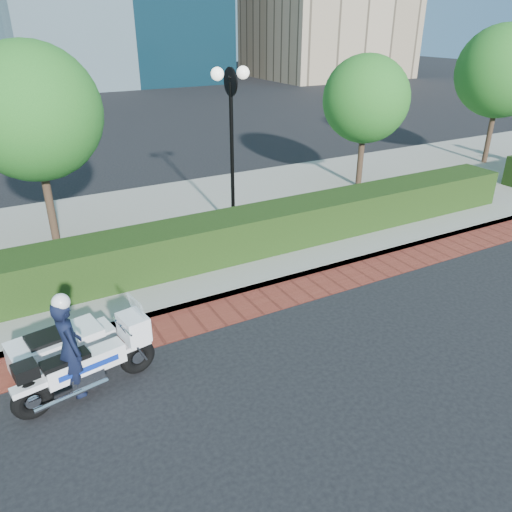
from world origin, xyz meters
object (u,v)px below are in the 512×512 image
lamppost (231,125)px  tree_c (366,99)px  tree_b (32,113)px  police_motorcycle (71,352)px  tree_d (502,72)px

lamppost → tree_c: size_ratio=0.98×
tree_b → police_motorcycle: size_ratio=2.11×
lamppost → tree_b: bearing=163.9°
lamppost → tree_d: size_ratio=0.82×
tree_d → police_motorcycle: 18.35m
lamppost → police_motorcycle: lamppost is taller
lamppost → police_motorcycle: bearing=-138.5°
lamppost → tree_c: 5.65m
tree_d → police_motorcycle: size_ratio=2.23×
lamppost → police_motorcycle: (-5.14, -4.55, -2.32)m
police_motorcycle → tree_c: bearing=19.1°
lamppost → tree_d: (12.00, 1.30, 0.65)m
tree_b → tree_d: 16.50m
lamppost → tree_c: (5.50, 1.30, 0.09)m
tree_c → tree_d: bearing=0.0°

